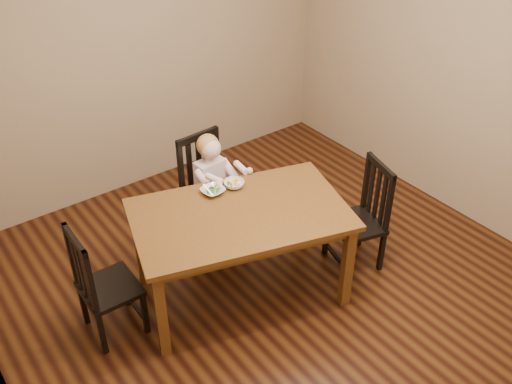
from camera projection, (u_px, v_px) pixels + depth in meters
room at (277, 134)px, 3.78m from camera, size 4.01×4.01×2.71m
dining_table at (240, 222)px, 4.10m from camera, size 1.72×1.31×0.76m
chair_child at (209, 192)px, 4.78m from camera, size 0.45×0.43×0.98m
chair_left at (102, 285)px, 3.90m from camera, size 0.39×0.40×0.91m
chair_right at (362, 217)px, 4.54m from camera, size 0.47×0.48×0.92m
toddler at (212, 181)px, 4.67m from camera, size 0.35×0.42×0.55m
bowl_peas at (213, 191)px, 4.24m from camera, size 0.19×0.19×0.04m
bowl_veg at (234, 184)px, 4.31m from camera, size 0.17×0.17×0.05m
fork at (208, 191)px, 4.20m from camera, size 0.03×0.12×0.05m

